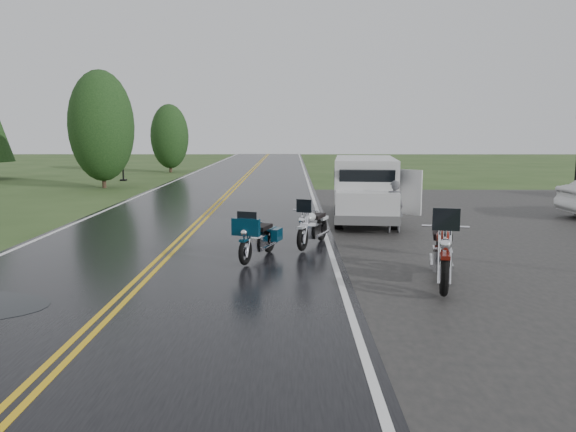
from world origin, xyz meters
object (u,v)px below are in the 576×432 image
object	(u,v)px
motorcycle_red	(445,257)
person_at_van	(394,208)
motorcycle_silver	(303,228)
lamp_post_far_left	(122,145)
van_white	(339,195)
motorcycle_teal	(245,241)

from	to	relation	value
motorcycle_red	person_at_van	size ratio (longest dim) A/B	1.70
motorcycle_silver	lamp_post_far_left	size ratio (longest dim) A/B	0.49
motorcycle_silver	person_at_van	xyz separation A→B (m)	(2.61, 2.63, 0.14)
lamp_post_far_left	motorcycle_red	bearing A→B (deg)	-61.86
van_white	motorcycle_silver	bearing A→B (deg)	-103.72
motorcycle_silver	person_at_van	distance (m)	3.71
van_white	person_at_van	distance (m)	1.61
lamp_post_far_left	motorcycle_silver	bearing A→B (deg)	-62.77
van_white	person_at_van	xyz separation A→B (m)	(1.49, -0.56, -0.29)
lamp_post_far_left	van_white	bearing A→B (deg)	-55.61
motorcycle_silver	van_white	size ratio (longest dim) A/B	0.39
motorcycle_silver	motorcycle_red	bearing A→B (deg)	-36.60
van_white	motorcycle_red	bearing A→B (deg)	-74.24
person_at_van	motorcycle_silver	bearing A→B (deg)	43.38
lamp_post_far_left	person_at_van	bearing A→B (deg)	-53.12
motorcycle_red	lamp_post_far_left	bearing A→B (deg)	130.83
motorcycle_teal	motorcycle_silver	distance (m)	1.87
van_white	motorcycle_teal	bearing A→B (deg)	-111.46
motorcycle_red	van_white	size ratio (longest dim) A/B	0.48
motorcycle_silver	person_at_van	bearing A→B (deg)	65.94
motorcycle_red	motorcycle_teal	distance (m)	4.22
motorcycle_teal	lamp_post_far_left	size ratio (longest dim) A/B	0.47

